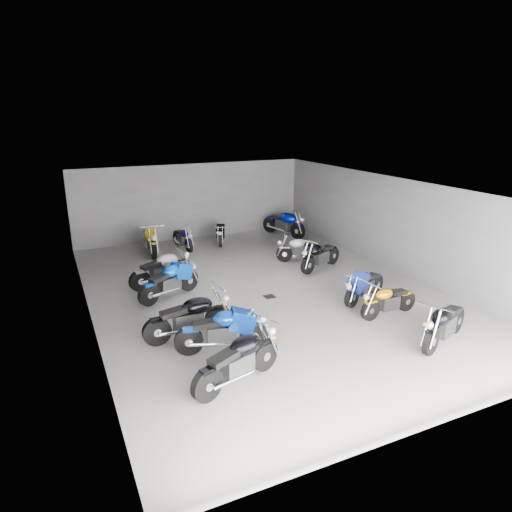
{
  "coord_description": "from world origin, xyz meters",
  "views": [
    {
      "loc": [
        -5.67,
        -11.79,
        5.27
      ],
      "look_at": [
        0.0,
        0.47,
        1.0
      ],
      "focal_mm": 32.0,
      "sensor_mm": 36.0,
      "label": 1
    }
  ],
  "objects_px": {
    "motorcycle_back_d": "(221,233)",
    "motorcycle_right_e": "(320,255)",
    "motorcycle_back_b": "(150,240)",
    "motorcycle_left_c": "(189,317)",
    "motorcycle_left_b": "(223,330)",
    "motorcycle_back_f": "(284,223)",
    "drain_grate": "(269,297)",
    "motorcycle_right_c": "(364,285)",
    "motorcycle_right_f": "(302,249)",
    "motorcycle_left_f": "(162,269)",
    "motorcycle_right_b": "(388,300)",
    "motorcycle_right_a": "(444,323)",
    "motorcycle_left_e": "(170,281)",
    "motorcycle_back_c": "(183,238)",
    "motorcycle_left_a": "(238,360)"
  },
  "relations": [
    {
      "from": "drain_grate",
      "to": "motorcycle_right_a",
      "type": "xyz_separation_m",
      "value": [
        2.46,
        -4.3,
        0.51
      ]
    },
    {
      "from": "motorcycle_right_b",
      "to": "motorcycle_back_f",
      "type": "height_order",
      "value": "motorcycle_back_f"
    },
    {
      "from": "motorcycle_left_b",
      "to": "drain_grate",
      "type": "bearing_deg",
      "value": 148.65
    },
    {
      "from": "motorcycle_left_f",
      "to": "motorcycle_right_c",
      "type": "xyz_separation_m",
      "value": [
        5.04,
        -3.71,
        -0.05
      ]
    },
    {
      "from": "motorcycle_left_c",
      "to": "motorcycle_left_e",
      "type": "distance_m",
      "value": 2.7
    },
    {
      "from": "motorcycle_left_a",
      "to": "motorcycle_left_b",
      "type": "bearing_deg",
      "value": 152.2
    },
    {
      "from": "motorcycle_back_d",
      "to": "motorcycle_back_b",
      "type": "bearing_deg",
      "value": 28.25
    },
    {
      "from": "motorcycle_back_b",
      "to": "motorcycle_back_f",
      "type": "xyz_separation_m",
      "value": [
        5.97,
        0.18,
        0.01
      ]
    },
    {
      "from": "motorcycle_right_c",
      "to": "motorcycle_back_f",
      "type": "relative_size",
      "value": 0.82
    },
    {
      "from": "motorcycle_right_b",
      "to": "motorcycle_right_f",
      "type": "distance_m",
      "value": 5.02
    },
    {
      "from": "motorcycle_left_e",
      "to": "motorcycle_left_b",
      "type": "bearing_deg",
      "value": -20.32
    },
    {
      "from": "motorcycle_back_b",
      "to": "motorcycle_left_c",
      "type": "bearing_deg",
      "value": 89.3
    },
    {
      "from": "motorcycle_back_c",
      "to": "motorcycle_back_d",
      "type": "distance_m",
      "value": 1.7
    },
    {
      "from": "motorcycle_left_b",
      "to": "motorcycle_left_c",
      "type": "bearing_deg",
      "value": -139.38
    },
    {
      "from": "motorcycle_right_e",
      "to": "motorcycle_back_d",
      "type": "bearing_deg",
      "value": 0.79
    },
    {
      "from": "motorcycle_left_f",
      "to": "motorcycle_right_f",
      "type": "xyz_separation_m",
      "value": [
        5.24,
        0.18,
        -0.05
      ]
    },
    {
      "from": "motorcycle_left_c",
      "to": "motorcycle_right_e",
      "type": "bearing_deg",
      "value": 115.48
    },
    {
      "from": "motorcycle_right_a",
      "to": "motorcycle_back_b",
      "type": "bearing_deg",
      "value": 2.92
    },
    {
      "from": "motorcycle_left_f",
      "to": "motorcycle_back_f",
      "type": "bearing_deg",
      "value": 102.87
    },
    {
      "from": "motorcycle_right_c",
      "to": "motorcycle_right_e",
      "type": "height_order",
      "value": "motorcycle_right_e"
    },
    {
      "from": "motorcycle_right_f",
      "to": "motorcycle_back_f",
      "type": "xyz_separation_m",
      "value": [
        1.14,
        3.55,
        0.09
      ]
    },
    {
      "from": "motorcycle_left_a",
      "to": "motorcycle_right_e",
      "type": "distance_m",
      "value": 7.56
    },
    {
      "from": "motorcycle_right_f",
      "to": "motorcycle_back_f",
      "type": "height_order",
      "value": "motorcycle_back_f"
    },
    {
      "from": "motorcycle_left_b",
      "to": "motorcycle_right_f",
      "type": "height_order",
      "value": "motorcycle_left_b"
    },
    {
      "from": "motorcycle_right_b",
      "to": "motorcycle_back_f",
      "type": "xyz_separation_m",
      "value": [
        1.42,
        8.57,
        0.12
      ]
    },
    {
      "from": "motorcycle_back_b",
      "to": "motorcycle_right_c",
      "type": "bearing_deg",
      "value": 126.95
    },
    {
      "from": "motorcycle_left_e",
      "to": "motorcycle_back_b",
      "type": "height_order",
      "value": "motorcycle_back_b"
    },
    {
      "from": "drain_grate",
      "to": "motorcycle_right_c",
      "type": "bearing_deg",
      "value": -30.36
    },
    {
      "from": "motorcycle_left_f",
      "to": "motorcycle_back_c",
      "type": "relative_size",
      "value": 1.14
    },
    {
      "from": "motorcycle_left_f",
      "to": "motorcycle_back_d",
      "type": "bearing_deg",
      "value": 120.46
    },
    {
      "from": "motorcycle_left_b",
      "to": "motorcycle_back_b",
      "type": "height_order",
      "value": "motorcycle_back_b"
    },
    {
      "from": "motorcycle_left_b",
      "to": "motorcycle_back_b",
      "type": "xyz_separation_m",
      "value": [
        0.17,
        8.33,
        0.04
      ]
    },
    {
      "from": "motorcycle_back_d",
      "to": "motorcycle_right_e",
      "type": "bearing_deg",
      "value": 136.8
    },
    {
      "from": "drain_grate",
      "to": "motorcycle_right_c",
      "type": "relative_size",
      "value": 0.17
    },
    {
      "from": "motorcycle_back_b",
      "to": "motorcycle_back_f",
      "type": "bearing_deg",
      "value": -173.84
    },
    {
      "from": "motorcycle_left_f",
      "to": "motorcycle_right_b",
      "type": "xyz_separation_m",
      "value": [
        4.97,
        -4.83,
        -0.08
      ]
    },
    {
      "from": "motorcycle_right_a",
      "to": "motorcycle_back_f",
      "type": "height_order",
      "value": "motorcycle_back_f"
    },
    {
      "from": "drain_grate",
      "to": "motorcycle_left_b",
      "type": "xyz_separation_m",
      "value": [
        -2.41,
        -2.45,
        0.51
      ]
    },
    {
      "from": "motorcycle_right_e",
      "to": "motorcycle_right_f",
      "type": "bearing_deg",
      "value": -13.99
    },
    {
      "from": "motorcycle_right_b",
      "to": "motorcycle_right_c",
      "type": "xyz_separation_m",
      "value": [
        0.07,
        1.12,
        0.03
      ]
    },
    {
      "from": "drain_grate",
      "to": "motorcycle_right_a",
      "type": "distance_m",
      "value": 4.98
    },
    {
      "from": "motorcycle_back_d",
      "to": "motorcycle_right_b",
      "type": "bearing_deg",
      "value": 123.86
    },
    {
      "from": "motorcycle_right_f",
      "to": "motorcycle_back_b",
      "type": "xyz_separation_m",
      "value": [
        -4.83,
        3.38,
        0.08
      ]
    },
    {
      "from": "motorcycle_right_e",
      "to": "motorcycle_back_f",
      "type": "bearing_deg",
      "value": -34.76
    },
    {
      "from": "motorcycle_left_c",
      "to": "motorcycle_back_c",
      "type": "bearing_deg",
      "value": 162.44
    },
    {
      "from": "motorcycle_right_e",
      "to": "motorcycle_back_c",
      "type": "xyz_separation_m",
      "value": [
        -3.65,
        4.46,
        -0.06
      ]
    },
    {
      "from": "motorcycle_right_a",
      "to": "motorcycle_back_b",
      "type": "distance_m",
      "value": 11.21
    },
    {
      "from": "motorcycle_right_c",
      "to": "motorcycle_right_e",
      "type": "xyz_separation_m",
      "value": [
        0.34,
        2.92,
        0.03
      ]
    },
    {
      "from": "motorcycle_left_a",
      "to": "motorcycle_right_f",
      "type": "distance_m",
      "value": 8.18
    },
    {
      "from": "motorcycle_left_f",
      "to": "motorcycle_right_e",
      "type": "bearing_deg",
      "value": 64.18
    }
  ]
}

